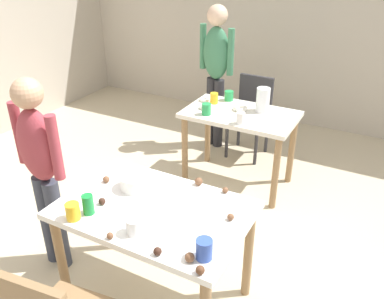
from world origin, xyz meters
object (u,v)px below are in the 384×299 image
at_px(dining_table_near, 154,221).
at_px(dining_table_far, 240,125).
at_px(person_girl_near, 41,163).
at_px(person_adult_far, 216,65).
at_px(soda_can, 88,204).
at_px(mixing_bowl, 135,182).
at_px(pitcher_far, 263,100).
at_px(chair_far_table, 251,111).

height_order(dining_table_near, dining_table_far, same).
bearing_deg(person_girl_near, dining_table_near, 3.69).
xyz_separation_m(dining_table_far, person_adult_far, (-0.56, 0.65, 0.34)).
xyz_separation_m(dining_table_far, soda_can, (-0.20, -1.86, 0.19)).
bearing_deg(mixing_bowl, person_adult_far, 101.69).
height_order(mixing_bowl, pitcher_far, pitcher_far).
distance_m(dining_table_far, mixing_bowl, 1.52).
height_order(dining_table_far, mixing_bowl, mixing_bowl).
bearing_deg(person_adult_far, chair_far_table, 2.17).
bearing_deg(person_adult_far, mixing_bowl, -78.31).
bearing_deg(soda_can, mixing_bowl, 76.70).
bearing_deg(person_girl_near, pitcher_far, 63.29).
bearing_deg(dining_table_far, pitcher_far, 37.62).
xyz_separation_m(dining_table_near, pitcher_far, (0.06, 1.76, 0.22)).
relative_size(dining_table_far, chair_far_table, 1.18).
height_order(mixing_bowl, soda_can, soda_can).
height_order(person_adult_far, mixing_bowl, person_adult_far).
distance_m(person_adult_far, pitcher_far, 0.90).
bearing_deg(dining_table_far, chair_far_table, 101.01).
bearing_deg(chair_far_table, mixing_bowl, -89.66).
bearing_deg(dining_table_far, person_adult_far, 130.82).
bearing_deg(mixing_bowl, dining_table_far, 85.55).
bearing_deg(person_adult_far, person_girl_near, -94.50).
xyz_separation_m(dining_table_near, person_adult_far, (-0.67, 2.28, 0.32)).
bearing_deg(soda_can, person_girl_near, 162.63).
bearing_deg(dining_table_far, soda_can, -96.15).
height_order(dining_table_near, person_adult_far, person_adult_far).
distance_m(chair_far_table, mixing_bowl, 2.20).
distance_m(dining_table_far, person_adult_far, 0.93).
height_order(chair_far_table, soda_can, soda_can).
bearing_deg(chair_far_table, soda_can, -91.59).
distance_m(dining_table_far, chair_far_table, 0.69).
relative_size(chair_far_table, person_girl_near, 0.60).
relative_size(chair_far_table, mixing_bowl, 4.55).
xyz_separation_m(chair_far_table, soda_can, (-0.07, -2.53, 0.31)).
bearing_deg(dining_table_far, person_girl_near, -113.94).
xyz_separation_m(dining_table_near, person_girl_near, (-0.85, -0.05, 0.21)).
bearing_deg(dining_table_near, person_girl_near, -176.31).
height_order(chair_far_table, pitcher_far, pitcher_far).
bearing_deg(mixing_bowl, person_girl_near, -164.15).
bearing_deg(dining_table_near, person_adult_far, 106.25).
bearing_deg(person_girl_near, person_adult_far, 85.50).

